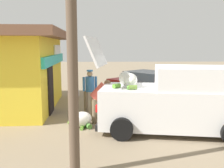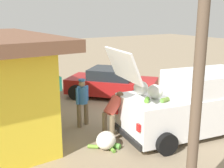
# 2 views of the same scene
# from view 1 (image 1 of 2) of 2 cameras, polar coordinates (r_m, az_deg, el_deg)

# --- Properties ---
(ground_plane) EXTENTS (60.00, 60.00, 0.00)m
(ground_plane) POSITION_cam_1_polar(r_m,az_deg,el_deg) (10.15, 10.02, -5.74)
(ground_plane) COLOR gray
(storefront_bar) EXTENTS (6.00, 5.04, 3.09)m
(storefront_bar) POSITION_cam_1_polar(r_m,az_deg,el_deg) (10.85, -23.18, 3.28)
(storefront_bar) COLOR yellow
(storefront_bar) RESTS_ON ground_plane
(delivery_van) EXTENTS (2.71, 4.76, 2.76)m
(delivery_van) POSITION_cam_1_polar(r_m,az_deg,el_deg) (7.64, 14.73, -3.37)
(delivery_van) COLOR white
(delivery_van) RESTS_ON ground_plane
(parked_sedan) EXTENTS (4.11, 3.93, 1.30)m
(parked_sedan) POSITION_cam_1_polar(r_m,az_deg,el_deg) (12.09, 8.11, -0.37)
(parked_sedan) COLOR maroon
(parked_sedan) RESTS_ON ground_plane
(vendor_standing) EXTENTS (0.44, 0.54, 1.60)m
(vendor_standing) POSITION_cam_1_polar(r_m,az_deg,el_deg) (9.56, -5.00, -0.93)
(vendor_standing) COLOR #726047
(vendor_standing) RESTS_ON ground_plane
(customer_bending) EXTENTS (0.59, 0.71, 1.40)m
(customer_bending) POSITION_cam_1_polar(r_m,az_deg,el_deg) (8.27, -3.01, -2.90)
(customer_bending) COLOR #726047
(customer_bending) RESTS_ON ground_plane
(unloaded_banana_pile) EXTENTS (0.90, 0.91, 0.47)m
(unloaded_banana_pile) POSITION_cam_1_polar(r_m,az_deg,el_deg) (7.97, -6.87, -8.04)
(unloaded_banana_pile) COLOR silver
(unloaded_banana_pile) RESTS_ON ground_plane
(paint_bucket) EXTENTS (0.31, 0.31, 0.30)m
(paint_bucket) POSITION_cam_1_polar(r_m,az_deg,el_deg) (12.76, -8.10, -2.03)
(paint_bucket) COLOR silver
(paint_bucket) RESTS_ON ground_plane
(utility_pole) EXTENTS (0.20, 0.20, 4.69)m
(utility_pole) POSITION_cam_1_polar(r_m,az_deg,el_deg) (4.69, -8.98, 6.66)
(utility_pole) COLOR brown
(utility_pole) RESTS_ON ground_plane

